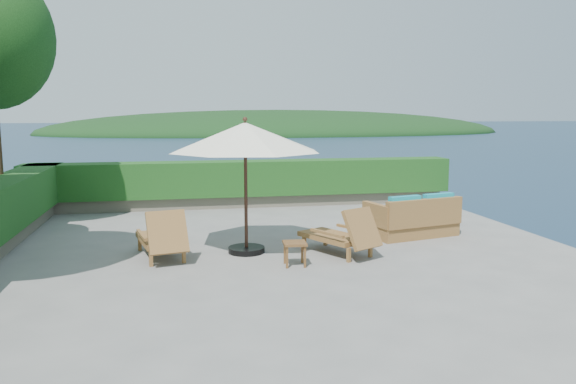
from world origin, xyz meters
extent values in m
plane|color=gray|center=(0.00, 0.00, 0.00)|extent=(12.00, 12.00, 0.00)
cube|color=#5A5148|center=(0.00, 0.00, -1.55)|extent=(12.00, 12.00, 3.00)
ellipsoid|color=black|center=(25.00, 140.00, -3.00)|extent=(126.00, 57.60, 12.60)
cube|color=#6B6555|center=(0.00, 5.60, 0.18)|extent=(12.00, 0.60, 0.36)
cube|color=#124015|center=(0.00, 5.60, 0.85)|extent=(12.40, 0.90, 1.00)
cylinder|color=black|center=(-0.67, 0.16, 0.06)|extent=(0.87, 0.87, 0.11)
cylinder|color=#341C12|center=(-0.67, 0.16, 1.29)|extent=(0.08, 0.08, 2.58)
cone|color=white|center=(-0.67, 0.16, 2.29)|extent=(3.62, 3.62, 0.57)
sphere|color=#341C12|center=(-0.67, 0.16, 2.63)|extent=(0.11, 0.11, 0.09)
cube|color=brown|center=(-2.49, -0.52, 0.14)|extent=(0.08, 0.08, 0.28)
cube|color=brown|center=(-1.90, -0.39, 0.14)|extent=(0.08, 0.08, 0.28)
cube|color=brown|center=(-2.76, 0.74, 0.14)|extent=(0.08, 0.08, 0.28)
cube|color=brown|center=(-2.17, 0.86, 0.14)|extent=(0.08, 0.08, 0.28)
cube|color=brown|center=(-2.35, 0.28, 0.32)|extent=(0.98, 1.51, 0.10)
cube|color=brown|center=(-2.18, -0.51, 0.62)|extent=(0.79, 0.59, 0.75)
cube|color=brown|center=(-2.66, -0.01, 0.48)|extent=(0.26, 0.90, 0.05)
cube|color=brown|center=(-1.95, 0.14, 0.48)|extent=(0.26, 0.90, 0.05)
cube|color=brown|center=(1.10, -0.94, 0.14)|extent=(0.09, 0.09, 0.27)
cube|color=brown|center=(1.62, -0.66, 0.14)|extent=(0.09, 0.09, 0.27)
cube|color=brown|center=(0.51, 0.17, 0.14)|extent=(0.09, 0.09, 0.27)
cube|color=brown|center=(1.03, 0.45, 0.14)|extent=(0.09, 0.09, 0.27)
cube|color=brown|center=(1.02, -0.15, 0.32)|extent=(1.25, 1.53, 0.09)
cube|color=brown|center=(1.39, -0.85, 0.61)|extent=(0.82, 0.72, 0.74)
cube|color=brown|center=(0.80, -0.51, 0.47)|extent=(0.48, 0.82, 0.05)
cube|color=brown|center=(1.43, -0.17, 0.47)|extent=(0.48, 0.82, 0.05)
cube|color=brown|center=(-0.10, -1.11, 0.20)|extent=(0.04, 0.04, 0.39)
cube|color=brown|center=(0.22, -1.14, 0.20)|extent=(0.04, 0.04, 0.39)
cube|color=brown|center=(-0.08, -0.79, 0.20)|extent=(0.04, 0.04, 0.39)
cube|color=brown|center=(0.25, -0.81, 0.20)|extent=(0.04, 0.04, 0.39)
cube|color=brown|center=(0.07, -0.96, 0.42)|extent=(0.44, 0.44, 0.04)
cube|color=brown|center=(3.17, 0.99, 0.22)|extent=(2.13, 1.42, 0.43)
cube|color=brown|center=(3.28, 0.54, 0.60)|extent=(1.94, 0.61, 0.60)
cube|color=brown|center=(2.27, 0.76, 0.54)|extent=(0.36, 0.98, 0.49)
cube|color=brown|center=(4.08, 1.21, 0.54)|extent=(0.36, 0.98, 0.49)
cube|color=teal|center=(2.72, 0.93, 0.53)|extent=(1.01, 0.96, 0.20)
cube|color=teal|center=(3.60, 1.15, 0.53)|extent=(1.01, 0.96, 0.20)
cube|color=teal|center=(2.81, 0.54, 0.78)|extent=(0.78, 0.33, 0.39)
cube|color=teal|center=(3.70, 0.76, 0.78)|extent=(0.78, 0.33, 0.39)
camera|label=1|loc=(-1.98, -10.65, 2.78)|focal=35.00mm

